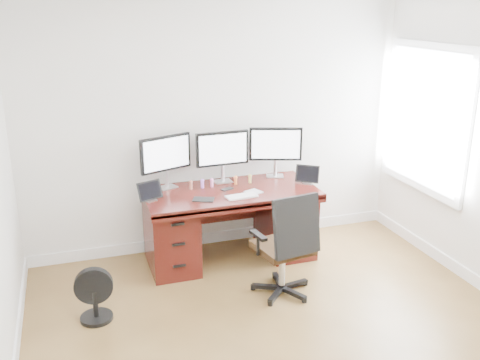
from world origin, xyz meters
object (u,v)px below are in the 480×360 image
object	(u,v)px
office_chair	(285,262)
monitor_center	(222,150)
keyboard	(242,196)
floor_fan	(95,296)
desk	(230,222)

from	to	relation	value
office_chair	monitor_center	distance (m)	1.36
office_chair	keyboard	world-z (taller)	office_chair
floor_fan	keyboard	xyz separation A→B (m)	(1.44, 0.49, 0.53)
office_chair	floor_fan	xyz separation A→B (m)	(-1.64, 0.12, -0.10)
monitor_center	floor_fan	bearing A→B (deg)	-147.07
desk	monitor_center	distance (m)	0.72
office_chair	monitor_center	size ratio (longest dim) A/B	1.79
office_chair	monitor_center	world-z (taller)	monitor_center
desk	monitor_center	bearing A→B (deg)	89.99
desk	floor_fan	bearing A→B (deg)	-151.98
desk	keyboard	distance (m)	0.44
floor_fan	keyboard	world-z (taller)	keyboard
desk	keyboard	size ratio (longest dim) A/B	5.68
floor_fan	monitor_center	world-z (taller)	monitor_center
desk	keyboard	xyz separation A→B (m)	(0.04, -0.25, 0.36)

